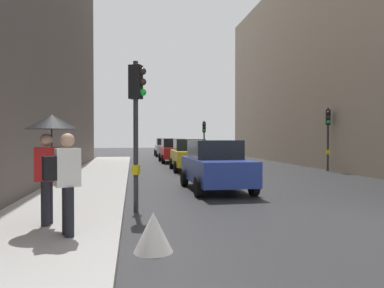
{
  "coord_description": "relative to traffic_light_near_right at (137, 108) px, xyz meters",
  "views": [
    {
      "loc": [
        -5.33,
        -7.06,
        1.86
      ],
      "look_at": [
        -2.61,
        10.0,
        1.55
      ],
      "focal_mm": 34.73,
      "sensor_mm": 36.0,
      "label": 1
    }
  ],
  "objects": [
    {
      "name": "sidewalk_kerb",
      "position": [
        -1.73,
        3.7,
        -2.51
      ],
      "size": [
        2.83,
        40.0,
        0.16
      ],
      "primitive_type": "cube",
      "color": "#A8A5A0",
      "rests_on": "ground"
    },
    {
      "name": "traffic_light_near_right",
      "position": [
        0.0,
        0.0,
        0.0
      ],
      "size": [
        0.45,
        0.34,
        3.76
      ],
      "color": "#2D2D2D",
      "rests_on": "ground"
    },
    {
      "name": "traffic_light_far_median",
      "position": [
        5.68,
        20.51,
        -0.37
      ],
      "size": [
        0.25,
        0.43,
        3.21
      ],
      "color": "#2D2D2D",
      "rests_on": "ground"
    },
    {
      "name": "traffic_light_mid_street",
      "position": [
        10.49,
        9.56,
        -0.19
      ],
      "size": [
        0.34,
        0.45,
        3.49
      ],
      "color": "#2D2D2D",
      "rests_on": "ground"
    },
    {
      "name": "car_silver_hatchback",
      "position": [
        3.06,
        27.56,
        -1.71
      ],
      "size": [
        2.04,
        4.21,
        1.76
      ],
      "color": "#BCBCC1",
      "rests_on": "ground"
    },
    {
      "name": "car_blue_van",
      "position": [
        2.78,
        3.36,
        -1.71
      ],
      "size": [
        2.11,
        4.25,
        1.76
      ],
      "color": "navy",
      "rests_on": "ground"
    },
    {
      "name": "car_yellow_taxi",
      "position": [
        3.05,
        11.29,
        -1.71
      ],
      "size": [
        2.08,
        4.23,
        1.76
      ],
      "color": "yellow",
      "rests_on": "ground"
    },
    {
      "name": "car_red_sedan",
      "position": [
        2.9,
        18.23,
        -1.71
      ],
      "size": [
        2.04,
        4.21,
        1.76
      ],
      "color": "red",
      "rests_on": "ground"
    },
    {
      "name": "pedestrian_with_umbrella",
      "position": [
        -1.68,
        -1.84,
        -0.75
      ],
      "size": [
        1.0,
        1.0,
        2.14
      ],
      "color": "black",
      "rests_on": "sidewalk_kerb"
    },
    {
      "name": "pedestrian_with_black_backpack",
      "position": [
        -1.25,
        -2.75,
        -1.43
      ],
      "size": [
        0.66,
        0.47,
        1.77
      ],
      "color": "black",
      "rests_on": "sidewalk_kerb"
    },
    {
      "name": "warning_sign_triangle",
      "position": [
        0.23,
        -3.37,
        -2.27
      ],
      "size": [
        0.64,
        0.64,
        0.65
      ],
      "primitive_type": "cone",
      "color": "silver",
      "rests_on": "ground"
    }
  ]
}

